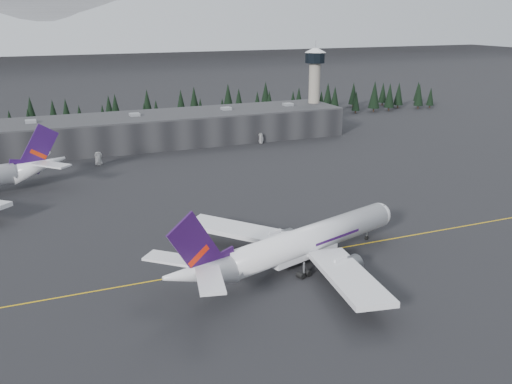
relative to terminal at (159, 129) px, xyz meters
name	(u,v)px	position (x,y,z in m)	size (l,w,h in m)	color
ground	(290,253)	(0.00, -125.00, -6.30)	(1400.00, 1400.00, 0.00)	black
taxiline	(293,256)	(0.00, -127.00, -6.29)	(400.00, 0.40, 0.02)	gold
terminal	(159,129)	(0.00, 0.00, 0.00)	(160.00, 30.00, 12.60)	black
control_tower	(315,80)	(75.00, 3.00, 17.11)	(10.00, 10.00, 37.70)	gray
treeline	(141,113)	(0.00, 37.00, 1.20)	(360.00, 20.00, 15.00)	black
mountain_ridge	(42,44)	(0.00, 875.00, -6.30)	(4400.00, 900.00, 420.00)	white
jet_main	(294,245)	(-2.83, -132.67, -0.92)	(63.26, 57.10, 19.08)	silver
gse_vehicle_a	(99,164)	(-29.16, -26.78, -5.59)	(2.36, 5.11, 1.42)	silver
gse_vehicle_b	(261,142)	(39.81, -16.16, -5.53)	(1.83, 4.54, 1.55)	silver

